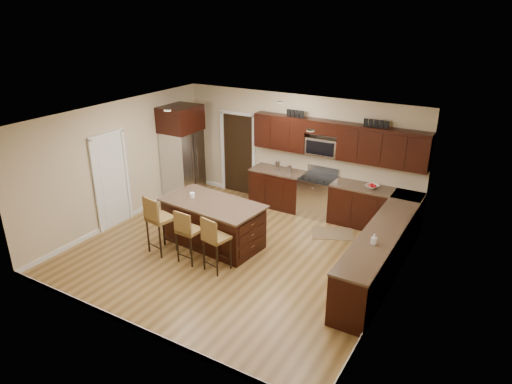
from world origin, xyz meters
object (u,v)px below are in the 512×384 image
Objects in this scene: stool_left at (157,218)px; refrigerator at (182,152)px; range at (317,196)px; island at (213,224)px; stool_mid at (187,230)px; stool_right at (214,238)px.

refrigerator reaches higher than stool_left.
range is 2.68m from island.
stool_left reaches higher than island.
stool_mid reaches higher than island.
range is 3.28m from stool_right.
range is 0.47× the size of refrigerator.
stool_mid is 0.99× the size of stool_right.
range is at bearing 67.54° from island.
stool_right is 0.46× the size of refrigerator.
stool_right is (0.63, -0.84, 0.24)m from island.
stool_mid is 3.24m from refrigerator.
range reaches higher than island.
range reaches higher than stool_right.
stool_left is (-1.96, -3.22, 0.27)m from range.
refrigerator is at bearing -167.08° from range.
stool_left is at bearing -176.25° from stool_mid.
range is 3.78m from stool_left.
stool_right is 3.66m from refrigerator.
stool_right is at bearing 10.83° from stool_left.
island is at bearing 137.69° from stool_right.
range is 0.93× the size of stool_left.
refrigerator reaches higher than stool_right.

